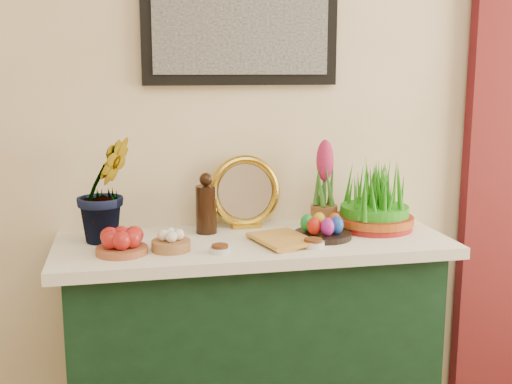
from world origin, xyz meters
TOP-DOWN VIEW (x-y plane):
  - sideboard at (-0.13, 2.00)m, footprint 1.30×0.45m
  - tablecloth at (-0.13, 2.00)m, footprint 1.40×0.55m
  - hyacinth_green at (-0.65, 2.08)m, footprint 0.32×0.30m
  - apple_bowl at (-0.60, 1.90)m, footprint 0.23×0.23m
  - garlic_basket at (-0.44, 1.91)m, footprint 0.17×0.17m
  - vinegar_cruet at (-0.29, 2.12)m, footprint 0.08×0.08m
  - mirror at (-0.13, 2.18)m, footprint 0.28×0.08m
  - book at (-0.13, 1.90)m, footprint 0.21×0.26m
  - spice_dish_left at (-0.28, 1.85)m, footprint 0.07×0.07m
  - spice_dish_right at (0.04, 1.85)m, footprint 0.08×0.08m
  - egg_plate at (0.11, 1.96)m, footprint 0.28×0.28m
  - hyacinth_pink at (0.17, 2.12)m, footprint 0.10×0.10m
  - wheatgrass_sabzeh at (0.35, 2.05)m, footprint 0.30×0.30m

SIDE VIEW (x-z plane):
  - sideboard at x=-0.13m, z-range 0.00..0.85m
  - tablecloth at x=-0.13m, z-range 0.85..0.89m
  - spice_dish_left at x=-0.28m, z-range 0.89..0.92m
  - spice_dish_right at x=0.04m, z-range 0.89..0.92m
  - book at x=-0.13m, z-range 0.89..0.92m
  - garlic_basket at x=-0.44m, z-range 0.88..0.96m
  - egg_plate at x=0.11m, z-range 0.88..0.97m
  - apple_bowl at x=-0.60m, z-range 0.88..0.97m
  - vinegar_cruet at x=-0.29m, z-range 0.88..1.10m
  - wheatgrass_sabzeh at x=0.35m, z-range 0.87..1.12m
  - mirror at x=-0.13m, z-range 0.88..1.17m
  - hyacinth_pink at x=0.17m, z-range 0.87..1.21m
  - hyacinth_green at x=-0.65m, z-range 0.89..1.38m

